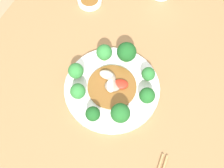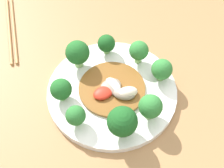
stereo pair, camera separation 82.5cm
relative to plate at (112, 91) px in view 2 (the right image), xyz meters
name	(u,v)px [view 2 (the right image)]	position (x,y,z in m)	size (l,w,h in m)	color
plate	(112,91)	(0.00, 0.00, 0.00)	(0.28, 0.28, 0.02)	white
broccoli_south	(162,70)	(0.01, -0.11, 0.04)	(0.05, 0.05, 0.06)	#70A356
broccoli_southwest	(150,107)	(-0.08, -0.06, 0.04)	(0.05, 0.05, 0.06)	#89B76B
broccoli_northwest	(76,116)	(-0.07, 0.09, 0.04)	(0.04, 0.04, 0.05)	#89B76B
broccoli_east	(106,44)	(0.11, -0.01, 0.04)	(0.04, 0.04, 0.05)	#7AAD5B
broccoli_north	(61,89)	(0.00, 0.11, 0.04)	(0.05, 0.05, 0.05)	#7AAD5B
broccoli_northeast	(78,53)	(0.08, 0.06, 0.05)	(0.05, 0.05, 0.07)	#89B76B
broccoli_southeast	(139,51)	(0.07, -0.07, 0.04)	(0.04, 0.04, 0.06)	#7AAD5B
broccoli_west	(122,122)	(-0.11, 0.00, 0.05)	(0.06, 0.06, 0.07)	#70A356
stirfry_center	(114,89)	(-0.01, 0.00, 0.02)	(0.15, 0.15, 0.03)	brown
chopsticks	(11,29)	(0.25, 0.22, 0.00)	(0.25, 0.03, 0.01)	#AD7F4C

